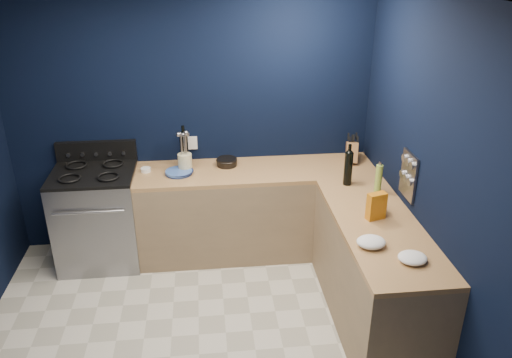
{
  "coord_description": "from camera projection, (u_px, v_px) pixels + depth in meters",
  "views": [
    {
      "loc": [
        0.11,
        -3.03,
        2.89
      ],
      "look_at": [
        0.55,
        1.0,
        1.0
      ],
      "focal_mm": 35.92,
      "sensor_mm": 36.0,
      "label": 1
    }
  ],
  "objects": [
    {
      "name": "oil_bottle",
      "position": [
        379.0,
        179.0,
        4.41
      ],
      "size": [
        0.08,
        0.08,
        0.26
      ],
      "primitive_type": "cylinder",
      "rotation": [
        0.0,
        0.0,
        0.39
      ],
      "color": "#88AA3F",
      "rests_on": "top_right"
    },
    {
      "name": "wine_bottle_right",
      "position": [
        348.0,
        169.0,
        4.54
      ],
      "size": [
        0.1,
        0.1,
        0.3
      ],
      "primitive_type": "cylinder",
      "rotation": [
        0.0,
        0.0,
        -0.38
      ],
      "color": "black",
      "rests_on": "top_right"
    },
    {
      "name": "floor",
      "position": [
        199.0,
        355.0,
        3.94
      ],
      "size": [
        3.5,
        3.5,
        0.02
      ],
      "primitive_type": "cube",
      "color": "beige",
      "rests_on": "ground"
    },
    {
      "name": "wall_back",
      "position": [
        191.0,
        121.0,
        4.98
      ],
      "size": [
        3.5,
        0.02,
        2.6
      ],
      "primitive_type": "cube",
      "color": "black",
      "rests_on": "ground"
    },
    {
      "name": "spice_jar_near",
      "position": [
        381.0,
        205.0,
        4.13
      ],
      "size": [
        0.06,
        0.06,
        0.11
      ],
      "primitive_type": "cylinder",
      "rotation": [
        0.0,
        0.0,
        0.23
      ],
      "color": "olive",
      "rests_on": "top_right"
    },
    {
      "name": "crouton_bag",
      "position": [
        376.0,
        206.0,
        3.99
      ],
      "size": [
        0.16,
        0.11,
        0.22
      ],
      "primitive_type": "cube",
      "rotation": [
        0.0,
        0.0,
        0.28
      ],
      "color": "red",
      "rests_on": "top_right"
    },
    {
      "name": "spice_jar_far",
      "position": [
        384.0,
        209.0,
        4.08
      ],
      "size": [
        0.05,
        0.05,
        0.09
      ],
      "primitive_type": "cylinder",
      "rotation": [
        0.0,
        0.0,
        0.13
      ],
      "color": "olive",
      "rests_on": "top_right"
    },
    {
      "name": "wall_right",
      "position": [
        444.0,
        192.0,
        3.56
      ],
      "size": [
        0.02,
        3.5,
        2.6
      ],
      "primitive_type": "cube",
      "color": "black",
      "rests_on": "ground"
    },
    {
      "name": "cab_right",
      "position": [
        374.0,
        275.0,
        4.15
      ],
      "size": [
        0.63,
        1.67,
        0.86
      ],
      "primitive_type": "cube",
      "color": "#876D4E",
      "rests_on": "floor"
    },
    {
      "name": "gas_range",
      "position": [
        99.0,
        218.0,
        4.93
      ],
      "size": [
        0.76,
        0.66,
        0.92
      ],
      "primitive_type": "cube",
      "color": "gray",
      "rests_on": "floor"
    },
    {
      "name": "cab_back",
      "position": [
        256.0,
        212.0,
        5.11
      ],
      "size": [
        2.3,
        0.63,
        0.86
      ],
      "primitive_type": "cube",
      "color": "#876D4E",
      "rests_on": "floor"
    },
    {
      "name": "oven_door",
      "position": [
        93.0,
        236.0,
        4.65
      ],
      "size": [
        0.59,
        0.02,
        0.42
      ],
      "primitive_type": "cube",
      "color": "black",
      "rests_on": "gas_range"
    },
    {
      "name": "wine_bottle_back",
      "position": [
        184.0,
        150.0,
        4.93
      ],
      "size": [
        0.09,
        0.09,
        0.32
      ],
      "primitive_type": "cylinder",
      "rotation": [
        0.0,
        0.0,
        0.1
      ],
      "color": "black",
      "rests_on": "top_back"
    },
    {
      "name": "backguard",
      "position": [
        96.0,
        151.0,
        4.96
      ],
      "size": [
        0.76,
        0.06,
        0.2
      ],
      "primitive_type": "cube",
      "color": "black",
      "rests_on": "gas_range"
    },
    {
      "name": "spice_panel",
      "position": [
        409.0,
        176.0,
        4.1
      ],
      "size": [
        0.02,
        0.28,
        0.38
      ],
      "primitive_type": "cube",
      "color": "gray",
      "rests_on": "wall_right"
    },
    {
      "name": "plate_stack",
      "position": [
        179.0,
        172.0,
        4.81
      ],
      "size": [
        0.3,
        0.3,
        0.03
      ],
      "primitive_type": "cylinder",
      "rotation": [
        0.0,
        0.0,
        -0.22
      ],
      "color": "#2D63A2",
      "rests_on": "top_back"
    },
    {
      "name": "towel_end",
      "position": [
        413.0,
        258.0,
        3.48
      ],
      "size": [
        0.24,
        0.23,
        0.06
      ],
      "primitive_type": "ellipsoid",
      "rotation": [
        0.0,
        0.0,
        0.27
      ],
      "color": "white",
      "rests_on": "top_right"
    },
    {
      "name": "ramekin",
      "position": [
        146.0,
        170.0,
        4.85
      ],
      "size": [
        0.11,
        0.11,
        0.04
      ],
      "primitive_type": "cylinder",
      "rotation": [
        0.0,
        0.0,
        -0.17
      ],
      "color": "white",
      "rests_on": "top_back"
    },
    {
      "name": "utensil_crock",
      "position": [
        185.0,
        162.0,
        4.85
      ],
      "size": [
        0.14,
        0.14,
        0.17
      ],
      "primitive_type": "cylinder",
      "rotation": [
        0.0,
        0.0,
        0.05
      ],
      "color": "beige",
      "rests_on": "top_back"
    },
    {
      "name": "top_right",
      "position": [
        379.0,
        227.0,
        3.96
      ],
      "size": [
        0.63,
        1.67,
        0.04
      ],
      "primitive_type": "cube",
      "color": "brown",
      "rests_on": "cab_right"
    },
    {
      "name": "lemon_basket",
      "position": [
        227.0,
        162.0,
        4.97
      ],
      "size": [
        0.26,
        0.26,
        0.07
      ],
      "primitive_type": "cylinder",
      "rotation": [
        0.0,
        0.0,
        0.42
      ],
      "color": "black",
      "rests_on": "top_back"
    },
    {
      "name": "wall_outlet",
      "position": [
        193.0,
        143.0,
        5.05
      ],
      "size": [
        0.09,
        0.02,
        0.13
      ],
      "primitive_type": "cube",
      "color": "white",
      "rests_on": "wall_back"
    },
    {
      "name": "top_back",
      "position": [
        256.0,
        171.0,
        4.92
      ],
      "size": [
        2.3,
        0.63,
        0.04
      ],
      "primitive_type": "cube",
      "color": "brown",
      "rests_on": "cab_back"
    },
    {
      "name": "knife_block",
      "position": [
        352.0,
        152.0,
        5.04
      ],
      "size": [
        0.16,
        0.25,
        0.25
      ],
      "primitive_type": "cube",
      "rotation": [
        -0.31,
        0.0,
        -0.23
      ],
      "color": "brown",
      "rests_on": "top_back"
    },
    {
      "name": "towel_front",
      "position": [
        371.0,
        242.0,
        3.65
      ],
      "size": [
        0.22,
        0.19,
        0.07
      ],
      "primitive_type": "ellipsoid",
      "rotation": [
        0.0,
        0.0,
        -0.06
      ],
      "color": "white",
      "rests_on": "top_right"
    },
    {
      "name": "cooktop",
      "position": [
        92.0,
        174.0,
        4.73
      ],
      "size": [
        0.76,
        0.66,
        0.03
      ],
      "primitive_type": "cube",
      "color": "black",
      "rests_on": "gas_range"
    }
  ]
}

